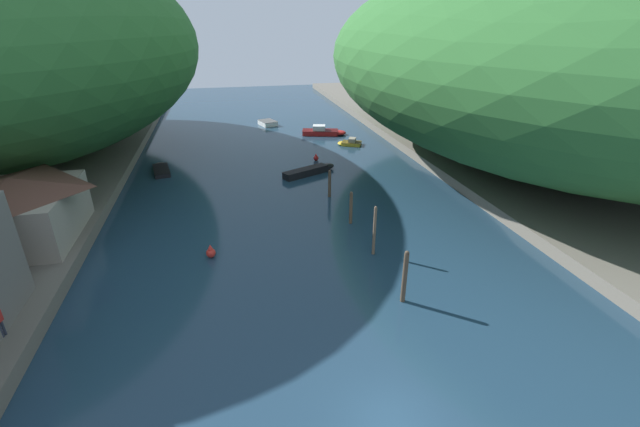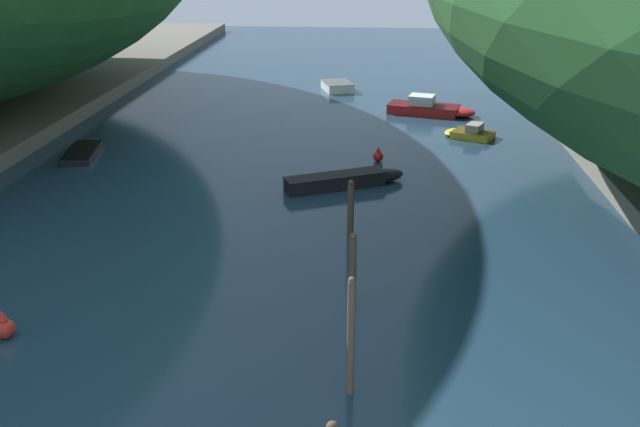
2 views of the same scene
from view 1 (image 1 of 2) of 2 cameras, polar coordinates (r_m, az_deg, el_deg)
The scene contains 16 objects.
water_surface at distance 44.30m, azimuth -4.86°, elevation 4.70°, with size 130.00×130.00×0.00m, color #1E384C.
right_bank at distance 54.34m, azimuth 24.35°, elevation 6.90°, with size 22.00×120.00×0.94m.
hillside_right at distance 51.70m, azimuth 28.78°, elevation 17.52°, with size 43.52×60.93×20.44m.
boathouse_shed at distance 35.65m, azimuth -35.41°, elevation 0.54°, with size 7.54×8.94×4.52m.
boat_red_skiff at distance 49.35m, azimuth -20.43°, elevation 5.59°, with size 2.37×5.19×0.44m.
boat_small_dinghy at distance 61.25m, azimuth 0.60°, elevation 10.86°, with size 6.45×3.51×1.30m.
boat_far_right_bank at distance 45.37m, azimuth -1.14°, elevation 5.76°, with size 6.27×3.83×0.72m.
boat_white_cruiser at distance 56.23m, azimuth 3.93°, elevation 9.39°, with size 3.49×2.88×0.92m.
boat_moored_right at distance 67.75m, azimuth -7.15°, elevation 11.97°, with size 3.09×4.14×0.69m.
mooring_post_nearest at distance 25.03m, azimuth 11.23°, elevation -8.24°, with size 0.28×0.28×3.36m.
mooring_post_second at distance 29.47m, azimuth 7.27°, elevation -2.26°, with size 0.21×0.21×3.65m.
mooring_post_middle at distance 33.97m, azimuth 4.15°, elevation 0.81°, with size 0.26×0.26×2.72m.
mooring_post_fourth at distance 39.07m, azimuth 1.29°, elevation 4.05°, with size 0.28×0.28×2.61m.
channel_buoy_near at distance 49.69m, azimuth -0.54°, elevation 7.44°, with size 0.58×0.58×0.86m.
channel_buoy_far at distance 30.47m, azimuth -14.36°, elevation -5.03°, with size 0.65×0.65×0.98m.
person_by_boathouse at distance 32.34m, azimuth -33.83°, elevation -3.87°, with size 0.24×0.39×1.69m.
Camera 1 is at (-5.52, -11.27, 15.12)m, focal length 24.00 mm.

